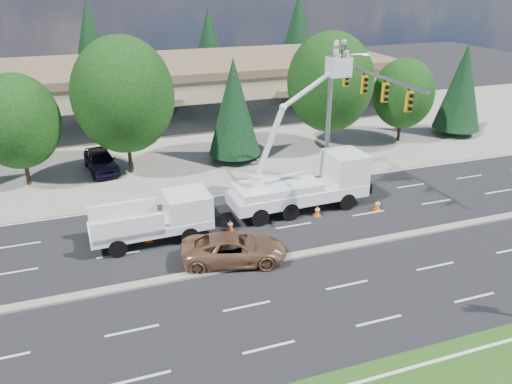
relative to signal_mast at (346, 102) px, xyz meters
name	(u,v)px	position (x,y,z in m)	size (l,w,h in m)	color
ground	(227,269)	(-10.03, -7.04, -6.06)	(140.00, 140.00, 0.00)	black
concrete_apron	(161,147)	(-10.03, 12.96, -6.05)	(140.00, 22.00, 0.01)	gray
road_median	(227,268)	(-10.03, -7.04, -6.00)	(120.00, 0.55, 0.12)	gray
strip_mall	(142,90)	(-10.03, 22.93, -3.23)	(50.40, 15.40, 5.50)	tan
tree_front_c	(17,122)	(-20.03, 7.96, -1.54)	(5.57, 5.57, 7.72)	#332114
tree_front_d	(123,95)	(-13.03, 7.96, -0.30)	(7.09, 7.09, 9.84)	#332114
tree_front_e	(234,107)	(-5.03, 7.96, -1.79)	(4.03, 4.03, 7.95)	#332114
tree_front_f	(330,82)	(2.97, 7.96, -0.47)	(6.88, 6.88, 9.55)	#332114
tree_front_g	(403,93)	(9.97, 7.96, -1.88)	(5.15, 5.15, 7.14)	#332114
tree_front_h	(462,87)	(15.97, 7.96, -1.70)	(4.12, 4.12, 8.11)	#332114
tree_back_b	(91,45)	(-14.03, 34.96, -0.17)	(5.56, 5.56, 10.97)	#332114
tree_back_c	(209,45)	(-0.03, 34.96, -0.76)	(5.01, 5.01, 9.87)	#332114
tree_back_d	(298,34)	(11.97, 34.96, 0.04)	(5.77, 5.77, 11.36)	#332114
signal_mast	(346,102)	(0.00, 0.00, 0.00)	(2.76, 10.16, 9.00)	gray
utility_pickup	(160,222)	(-12.61, -2.83, -5.02)	(6.62, 2.78, 2.51)	white
bucket_truck	(310,175)	(-3.12, -1.80, -3.91)	(8.75, 3.11, 10.12)	white
traffic_cone_b	(148,236)	(-13.31, -2.93, -5.72)	(0.40, 0.40, 0.70)	#E85F07
traffic_cone_c	(230,225)	(-8.71, -3.22, -5.72)	(0.40, 0.40, 0.70)	#E85F07
traffic_cone_d	(317,211)	(-3.16, -3.10, -5.72)	(0.40, 0.40, 0.70)	#E85F07
traffic_cone_e	(378,205)	(0.75, -3.58, -5.72)	(0.40, 0.40, 0.70)	#E85F07
minivan	(234,249)	(-9.46, -6.44, -5.32)	(2.46, 5.33, 1.48)	#A0704D
parked_car_west	(101,160)	(-15.07, 8.96, -5.23)	(1.96, 4.86, 1.66)	black
parked_car_east	(246,145)	(-3.69, 9.29, -5.34)	(1.51, 4.33, 1.43)	black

